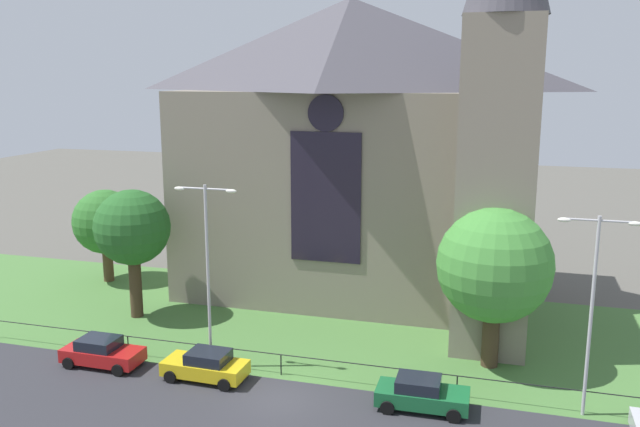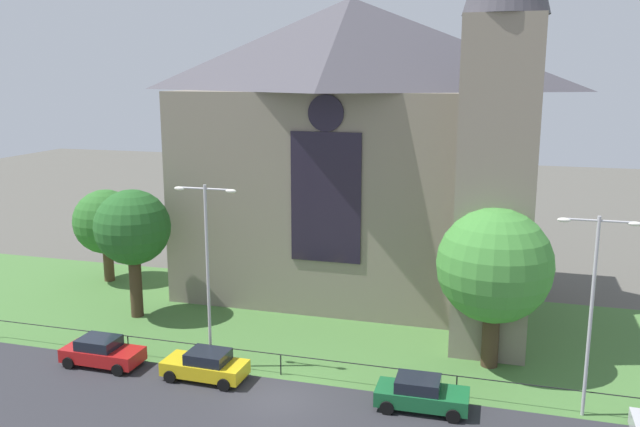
{
  "view_description": "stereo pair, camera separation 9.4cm",
  "coord_description": "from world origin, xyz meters",
  "px_view_note": "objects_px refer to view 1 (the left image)",
  "views": [
    {
      "loc": [
        9.82,
        -27.38,
        15.05
      ],
      "look_at": [
        -0.33,
        8.0,
        7.35
      ],
      "focal_mm": 37.44,
      "sensor_mm": 36.0,
      "label": 1
    },
    {
      "loc": [
        9.91,
        -27.35,
        15.05
      ],
      "look_at": [
        -0.33,
        8.0,
        7.35
      ],
      "focal_mm": 37.44,
      "sensor_mm": 36.0,
      "label": 2
    }
  ],
  "objects_px": {
    "church_building": "(358,147)",
    "tree_left_far": "(105,222)",
    "parked_car_green": "(422,394)",
    "streetlamp_near": "(207,256)",
    "tree_left_near": "(132,229)",
    "tree_right_near": "(494,266)",
    "streetlamp_far": "(593,293)",
    "parked_car_yellow": "(206,365)",
    "parked_car_red": "(102,352)"
  },
  "relations": [
    {
      "from": "tree_left_near",
      "to": "streetlamp_near",
      "type": "relative_size",
      "value": 0.84
    },
    {
      "from": "parked_car_green",
      "to": "streetlamp_far",
      "type": "bearing_deg",
      "value": 10.51
    },
    {
      "from": "parked_car_green",
      "to": "streetlamp_near",
      "type": "bearing_deg",
      "value": 171.43
    },
    {
      "from": "tree_left_near",
      "to": "parked_car_red",
      "type": "distance_m",
      "value": 8.84
    },
    {
      "from": "parked_car_red",
      "to": "streetlamp_near",
      "type": "bearing_deg",
      "value": 14.76
    },
    {
      "from": "tree_left_near",
      "to": "tree_left_far",
      "type": "bearing_deg",
      "value": 134.83
    },
    {
      "from": "tree_left_near",
      "to": "streetlamp_near",
      "type": "bearing_deg",
      "value": -35.77
    },
    {
      "from": "parked_car_yellow",
      "to": "tree_left_far",
      "type": "bearing_deg",
      "value": -41.27
    },
    {
      "from": "tree_left_far",
      "to": "parked_car_green",
      "type": "height_order",
      "value": "tree_left_far"
    },
    {
      "from": "parked_car_red",
      "to": "parked_car_green",
      "type": "xyz_separation_m",
      "value": [
        16.78,
        -0.04,
        0.0
      ]
    },
    {
      "from": "parked_car_red",
      "to": "church_building",
      "type": "bearing_deg",
      "value": 56.97
    },
    {
      "from": "church_building",
      "to": "tree_left_far",
      "type": "xyz_separation_m",
      "value": [
        -18.34,
        -2.39,
        -5.82
      ]
    },
    {
      "from": "tree_left_far",
      "to": "parked_car_green",
      "type": "bearing_deg",
      "value": -27.65
    },
    {
      "from": "church_building",
      "to": "tree_left_near",
      "type": "relative_size",
      "value": 3.19
    },
    {
      "from": "tree_right_near",
      "to": "parked_car_yellow",
      "type": "relative_size",
      "value": 2.0
    },
    {
      "from": "tree_left_near",
      "to": "tree_right_near",
      "type": "distance_m",
      "value": 21.81
    },
    {
      "from": "tree_left_far",
      "to": "streetlamp_far",
      "type": "distance_m",
      "value": 34.06
    },
    {
      "from": "tree_left_far",
      "to": "streetlamp_near",
      "type": "relative_size",
      "value": 0.71
    },
    {
      "from": "streetlamp_far",
      "to": "parked_car_red",
      "type": "height_order",
      "value": "streetlamp_far"
    },
    {
      "from": "church_building",
      "to": "tree_left_far",
      "type": "height_order",
      "value": "church_building"
    },
    {
      "from": "streetlamp_near",
      "to": "parked_car_yellow",
      "type": "bearing_deg",
      "value": -74.46
    },
    {
      "from": "tree_left_near",
      "to": "tree_right_near",
      "type": "relative_size",
      "value": 0.96
    },
    {
      "from": "tree_right_near",
      "to": "tree_left_near",
      "type": "bearing_deg",
      "value": 176.38
    },
    {
      "from": "tree_right_near",
      "to": "church_building",
      "type": "bearing_deg",
      "value": 133.86
    },
    {
      "from": "tree_left_near",
      "to": "tree_right_near",
      "type": "bearing_deg",
      "value": -3.62
    },
    {
      "from": "streetlamp_near",
      "to": "parked_car_green",
      "type": "height_order",
      "value": "streetlamp_near"
    },
    {
      "from": "streetlamp_near",
      "to": "parked_car_red",
      "type": "xyz_separation_m",
      "value": [
        -5.58,
        -1.42,
        -5.28
      ]
    },
    {
      "from": "streetlamp_near",
      "to": "parked_car_green",
      "type": "relative_size",
      "value": 2.29
    },
    {
      "from": "tree_left_near",
      "to": "streetlamp_near",
      "type": "distance_m",
      "value": 9.54
    },
    {
      "from": "tree_right_near",
      "to": "parked_car_red",
      "type": "bearing_deg",
      "value": -164.02
    },
    {
      "from": "streetlamp_near",
      "to": "streetlamp_far",
      "type": "bearing_deg",
      "value": 0.0
    },
    {
      "from": "tree_right_near",
      "to": "streetlamp_near",
      "type": "xyz_separation_m",
      "value": [
        -14.03,
        -4.2,
        0.57
      ]
    },
    {
      "from": "tree_right_near",
      "to": "streetlamp_far",
      "type": "relative_size",
      "value": 0.92
    },
    {
      "from": "parked_car_yellow",
      "to": "parked_car_green",
      "type": "bearing_deg",
      "value": -178.85
    },
    {
      "from": "tree_left_near",
      "to": "parked_car_yellow",
      "type": "bearing_deg",
      "value": -40.68
    },
    {
      "from": "parked_car_red",
      "to": "parked_car_yellow",
      "type": "height_order",
      "value": "same"
    },
    {
      "from": "church_building",
      "to": "parked_car_red",
      "type": "relative_size",
      "value": 6.17
    },
    {
      "from": "parked_car_green",
      "to": "parked_car_yellow",
      "type": "bearing_deg",
      "value": 178.62
    },
    {
      "from": "tree_right_near",
      "to": "tree_left_far",
      "type": "bearing_deg",
      "value": 165.07
    },
    {
      "from": "streetlamp_near",
      "to": "streetlamp_far",
      "type": "distance_m",
      "value": 18.28
    },
    {
      "from": "church_building",
      "to": "tree_left_far",
      "type": "bearing_deg",
      "value": -172.57
    },
    {
      "from": "church_building",
      "to": "tree_left_near",
      "type": "height_order",
      "value": "church_building"
    },
    {
      "from": "church_building",
      "to": "streetlamp_far",
      "type": "distance_m",
      "value": 20.06
    },
    {
      "from": "church_building",
      "to": "tree_left_near",
      "type": "distance_m",
      "value": 15.63
    },
    {
      "from": "church_building",
      "to": "parked_car_yellow",
      "type": "bearing_deg",
      "value": -105.35
    },
    {
      "from": "church_building",
      "to": "parked_car_green",
      "type": "height_order",
      "value": "church_building"
    },
    {
      "from": "tree_right_near",
      "to": "parked_car_green",
      "type": "xyz_separation_m",
      "value": [
        -2.83,
        -5.66,
        -4.71
      ]
    },
    {
      "from": "streetlamp_far",
      "to": "tree_right_near",
      "type": "bearing_deg",
      "value": 135.37
    },
    {
      "from": "church_building",
      "to": "parked_car_yellow",
      "type": "height_order",
      "value": "church_building"
    },
    {
      "from": "tree_left_near",
      "to": "tree_right_near",
      "type": "xyz_separation_m",
      "value": [
        21.76,
        -1.38,
        -0.26
      ]
    }
  ]
}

